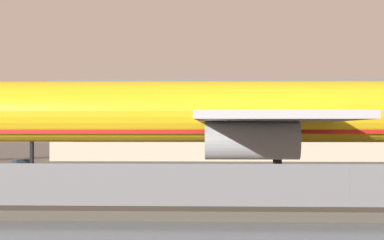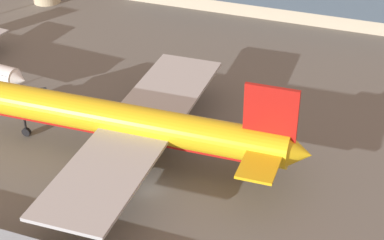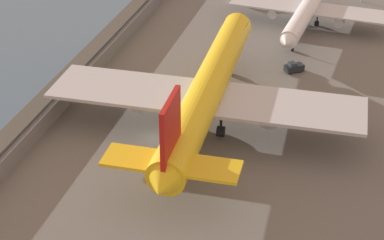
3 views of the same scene
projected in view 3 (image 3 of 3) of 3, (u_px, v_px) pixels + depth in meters
The scene contains 6 objects.
ground_plane at pixel (156, 138), 91.33m from camera, with size 500.00×500.00×0.00m, color #66635E.
shoreline_seawall at pixel (26, 117), 95.88m from camera, with size 320.00×3.00×0.50m.
perimeter_fence at pixel (53, 115), 94.31m from camera, with size 280.00×0.10×2.60m.
cargo_jet_yellow at pixel (208, 90), 91.68m from camera, with size 52.49×45.00×14.97m.
passenger_jet_white at pixel (308, 9), 124.21m from camera, with size 36.16×31.27×10.31m.
baggage_tug at pixel (294, 68), 109.11m from camera, with size 3.22×3.51×1.80m.
Camera 3 is at (72.95, 25.42, 49.05)m, focal length 60.00 mm.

